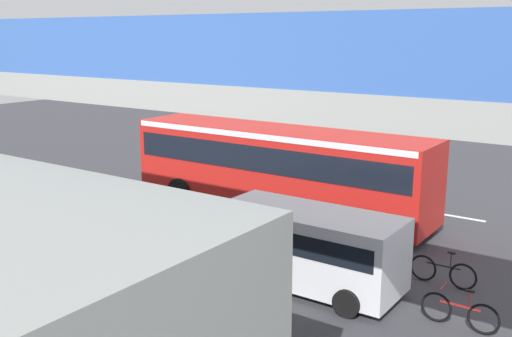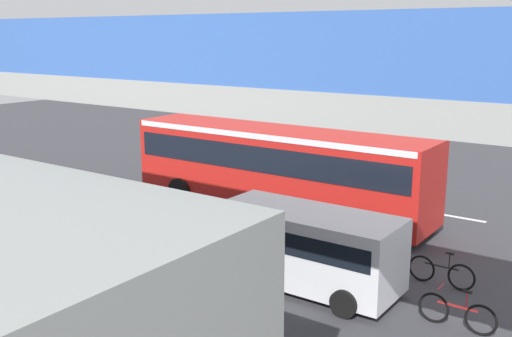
{
  "view_description": "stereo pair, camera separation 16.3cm",
  "coord_description": "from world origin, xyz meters",
  "views": [
    {
      "loc": [
        -11.7,
        18.02,
        6.46
      ],
      "look_at": [
        0.47,
        0.52,
        1.6
      ],
      "focal_mm": 41.5,
      "sensor_mm": 36.0,
      "label": 1
    },
    {
      "loc": [
        -11.83,
        17.93,
        6.46
      ],
      "look_at": [
        0.47,
        0.52,
        1.6
      ],
      "focal_mm": 41.5,
      "sensor_mm": 36.0,
      "label": 2
    }
  ],
  "objects": [
    {
      "name": "lane_dash_centre",
      "position": [
        2.0,
        -2.95,
        0.0
      ],
      "size": [
        2.0,
        0.2,
        0.01
      ],
      "primitive_type": "cube",
      "color": "silver",
      "rests_on": "ground"
    },
    {
      "name": "lane_dash_leftmost",
      "position": [
        -6.0,
        -2.95,
        0.0
      ],
      "size": [
        2.0,
        0.2,
        0.01
      ],
      "primitive_type": "cube",
      "color": "silver",
      "rests_on": "ground"
    },
    {
      "name": "parked_van",
      "position": [
        -4.59,
        5.39,
        1.18
      ],
      "size": [
        4.8,
        2.17,
        2.05
      ],
      "color": "silver",
      "rests_on": "ground"
    },
    {
      "name": "lane_dash_left",
      "position": [
        -2.0,
        -2.95,
        0.0
      ],
      "size": [
        2.0,
        0.2,
        0.01
      ],
      "primitive_type": "cube",
      "color": "silver",
      "rests_on": "ground"
    },
    {
      "name": "lane_dash_right",
      "position": [
        6.0,
        -2.95,
        0.0
      ],
      "size": [
        2.0,
        0.2,
        0.01
      ],
      "primitive_type": "cube",
      "color": "silver",
      "rests_on": "ground"
    },
    {
      "name": "bicycle_red",
      "position": [
        -8.49,
        5.42,
        0.37
      ],
      "size": [
        1.77,
        0.44,
        0.96
      ],
      "color": "black",
      "rests_on": "ground"
    },
    {
      "name": "city_bus",
      "position": [
        -0.36,
        0.31,
        1.88
      ],
      "size": [
        11.54,
        2.85,
        3.15
      ],
      "color": "red",
      "rests_on": "ground"
    },
    {
      "name": "ground",
      "position": [
        0.0,
        0.0,
        0.0
      ],
      "size": [
        80.0,
        80.0,
        0.0
      ],
      "primitive_type": "plane",
      "color": "#38383D"
    },
    {
      "name": "pedestrian_overpass",
      "position": [
        0.0,
        9.33,
        4.99
      ],
      "size": [
        26.18,
        2.6,
        6.77
      ],
      "color": "gray",
      "rests_on": "ground"
    },
    {
      "name": "traffic_sign",
      "position": [
        0.66,
        -2.95,
        1.89
      ],
      "size": [
        0.08,
        0.6,
        2.8
      ],
      "color": "slate",
      "rests_on": "ground"
    },
    {
      "name": "bicycle_black",
      "position": [
        -7.44,
        3.31,
        0.37
      ],
      "size": [
        1.77,
        0.44,
        0.96
      ],
      "color": "black",
      "rests_on": "ground"
    },
    {
      "name": "pedestrian",
      "position": [
        -2.68,
        -3.41,
        0.89
      ],
      "size": [
        0.38,
        0.38,
        1.79
      ],
      "color": "#2D2D38",
      "rests_on": "ground"
    }
  ]
}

